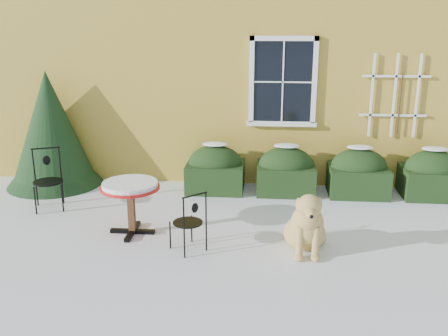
# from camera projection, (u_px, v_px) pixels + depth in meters

# --- Properties ---
(ground) EXTENTS (80.00, 80.00, 0.00)m
(ground) POSITION_uv_depth(u_px,v_px,m) (218.00, 251.00, 6.88)
(ground) COLOR white
(ground) RESTS_ON ground
(house) EXTENTS (12.40, 8.40, 6.40)m
(house) POSITION_uv_depth(u_px,v_px,m) (245.00, 13.00, 12.64)
(house) COLOR gold
(house) RESTS_ON ground
(hedge_row) EXTENTS (4.95, 0.80, 0.91)m
(hedge_row) POSITION_uv_depth(u_px,v_px,m) (322.00, 172.00, 9.06)
(hedge_row) COLOR black
(hedge_row) RESTS_ON ground
(evergreen_shrub) EXTENTS (1.80, 1.80, 2.18)m
(evergreen_shrub) POSITION_uv_depth(u_px,v_px,m) (52.00, 140.00, 9.44)
(evergreen_shrub) COLOR black
(evergreen_shrub) RESTS_ON ground
(bistro_table) EXTENTS (0.86, 0.86, 0.80)m
(bistro_table) POSITION_uv_depth(u_px,v_px,m) (130.00, 191.00, 7.27)
(bistro_table) COLOR black
(bistro_table) RESTS_ON ground
(patio_chair_near) EXTENTS (0.54, 0.54, 0.86)m
(patio_chair_near) POSITION_uv_depth(u_px,v_px,m) (189.00, 221.00, 6.78)
(patio_chair_near) COLOR black
(patio_chair_near) RESTS_ON ground
(patio_chair_far) EXTENTS (0.58, 0.58, 1.01)m
(patio_chair_far) POSITION_uv_depth(u_px,v_px,m) (48.00, 179.00, 8.33)
(patio_chair_far) COLOR black
(patio_chair_far) RESTS_ON ground
(dog) EXTENTS (0.62, 1.04, 0.92)m
(dog) POSITION_uv_depth(u_px,v_px,m) (306.00, 227.00, 6.76)
(dog) COLOR tan
(dog) RESTS_ON ground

